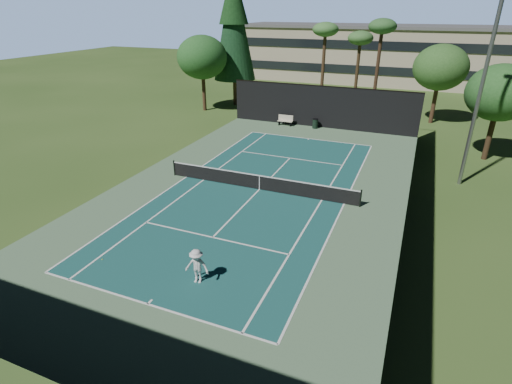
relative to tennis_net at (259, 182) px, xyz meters
The scene contains 22 objects.
ground 0.56m from the tennis_net, ahead, with size 160.00×160.00×0.00m, color #34531F.
apron_slab 0.55m from the tennis_net, ahead, with size 18.00×32.00×0.01m, color #537753.
court_surface 0.55m from the tennis_net, ahead, with size 10.97×23.77×0.01m, color #184F4D.
court_lines 0.54m from the tennis_net, ahead, with size 11.07×23.87×0.01m.
tennis_net is the anchor object (origin of this frame).
fence 1.45m from the tennis_net, 90.00° to the left, with size 18.04×32.05×4.03m.
player 9.93m from the tennis_net, 83.47° to the right, with size 1.05×0.60×1.62m, color silver.
tennis_ball_a 10.84m from the tennis_net, 110.78° to the right, with size 0.06×0.06×0.06m, color #DDEF36.
tennis_ball_b 1.29m from the tennis_net, 113.14° to the left, with size 0.08×0.08×0.08m, color gold.
tennis_ball_c 2.27m from the tennis_net, 83.69° to the left, with size 0.06×0.06×0.06m, color #CFDD32.
tennis_ball_d 5.99m from the tennis_net, 160.28° to the left, with size 0.08×0.08×0.08m, color #D9F437.
park_bench 15.72m from the tennis_net, 102.51° to the left, with size 1.50×0.45×1.02m.
trash_bin 15.43m from the tennis_net, 91.42° to the left, with size 0.56×0.56×0.95m.
pine_tree 26.63m from the tennis_net, 118.61° to the left, with size 4.80×4.80×15.00m.
palm_a 25.26m from the tennis_net, 94.76° to the left, with size 2.80×2.80×9.32m.
palm_b 26.92m from the tennis_net, 86.70° to the left, with size 2.80×2.80×8.42m.
palm_c 24.69m from the tennis_net, 80.13° to the left, with size 2.80×2.80×9.77m.
decid_tree_a 24.65m from the tennis_net, 65.56° to the left, with size 5.12×5.12×7.62m.
decid_tree_b 18.99m from the tennis_net, 40.60° to the left, with size 4.80×4.80×7.14m.
decid_tree_c 23.39m from the tennis_net, 127.87° to the left, with size 5.44×5.44×8.09m.
campus_building 46.12m from the tennis_net, 90.00° to the left, with size 40.50×12.50×8.30m.
light_pole 14.66m from the tennis_net, 26.57° to the left, with size 0.90×0.25×12.22m.
Camera 1 is at (8.75, -21.78, 10.74)m, focal length 28.00 mm.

